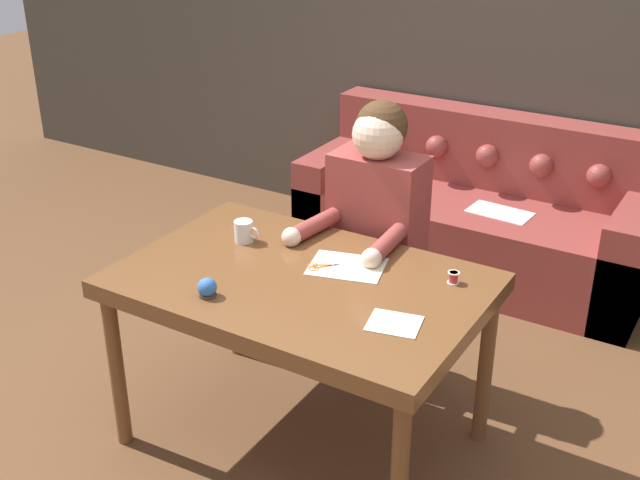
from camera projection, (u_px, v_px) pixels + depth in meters
ground_plane at (299, 431)px, 3.37m from camera, size 16.00×16.00×0.00m
wall_back at (507, 31)px, 4.50m from camera, size 8.00×0.06×2.60m
dining_table at (301, 294)px, 3.03m from camera, size 1.36×0.90×0.76m
couch at (476, 217)px, 4.60m from camera, size 1.95×0.78×0.87m
person at (375, 241)px, 3.50m from camera, size 0.45×0.57×1.29m
pattern_paper_main at (347, 267)px, 3.07m from camera, size 0.33×0.29×0.00m
pattern_paper_offcut at (394, 323)px, 2.70m from camera, size 0.20×0.19×0.00m
scissors at (325, 266)px, 3.07m from camera, size 0.20×0.18×0.01m
mug at (244, 231)px, 3.26m from camera, size 0.11×0.08×0.09m
thread_spool at (453, 278)px, 2.95m from camera, size 0.04×0.04×0.05m
pin_cushion at (207, 288)px, 2.85m from camera, size 0.07×0.07×0.07m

